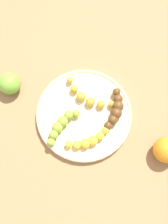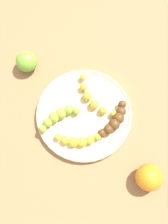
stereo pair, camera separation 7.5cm
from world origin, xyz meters
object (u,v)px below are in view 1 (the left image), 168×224
at_px(fruit_bowl, 84,114).
at_px(banana_overripe, 116,109).
at_px(orange_fruit, 166,150).
at_px(apple_green, 10,84).
at_px(banana_spotted, 87,97).
at_px(banana_green, 61,125).
at_px(banana_yellow, 89,141).

distance_m(fruit_bowl, banana_overripe, 0.10).
xyz_separation_m(orange_fruit, apple_green, (0.43, -0.29, -0.00)).
height_order(fruit_bowl, banana_overripe, banana_overripe).
relative_size(banana_spotted, orange_fruit, 1.75).
xyz_separation_m(fruit_bowl, apple_green, (0.21, -0.13, 0.02)).
relative_size(banana_spotted, apple_green, 1.95).
bearing_deg(orange_fruit, banana_overripe, -51.13).
xyz_separation_m(banana_spotted, banana_green, (0.09, 0.07, 0.00)).
relative_size(banana_green, banana_yellow, 0.82).
height_order(banana_spotted, banana_yellow, same).
bearing_deg(banana_overripe, banana_yellow, -116.08).
height_order(banana_spotted, orange_fruit, orange_fruit).
distance_m(fruit_bowl, orange_fruit, 0.26).
xyz_separation_m(fruit_bowl, banana_overripe, (-0.10, 0.01, 0.02)).
xyz_separation_m(banana_green, orange_fruit, (-0.29, 0.13, 0.00)).
distance_m(banana_spotted, banana_green, 0.12).
bearing_deg(banana_spotted, fruit_bowl, 20.43).
bearing_deg(banana_green, orange_fruit, -154.25).
bearing_deg(banana_spotted, banana_green, -9.61).
relative_size(fruit_bowl, banana_yellow, 2.19).
relative_size(banana_spotted, banana_green, 1.20).
bearing_deg(banana_green, banana_spotted, -91.73).
relative_size(fruit_bowl, banana_green, 2.67).
xyz_separation_m(banana_overripe, banana_spotted, (0.08, -0.06, -0.00)).
bearing_deg(banana_yellow, banana_overripe, 117.77).
xyz_separation_m(banana_spotted, banana_yellow, (0.02, 0.13, 0.00)).
bearing_deg(banana_yellow, fruit_bowl, 167.77).
relative_size(fruit_bowl, banana_spotted, 2.23).
bearing_deg(orange_fruit, banana_yellow, -17.37).
relative_size(banana_spotted, banana_yellow, 0.98).
xyz_separation_m(fruit_bowl, orange_fruit, (-0.21, 0.15, 0.03)).
relative_size(banana_green, apple_green, 1.63).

